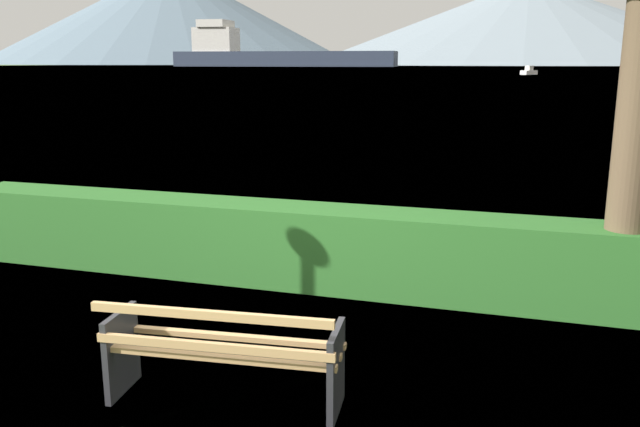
# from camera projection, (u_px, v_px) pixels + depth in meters

# --- Properties ---
(ground_plane) EXTENTS (1400.00, 1400.00, 0.00)m
(ground_plane) POSITION_uv_depth(u_px,v_px,m) (227.00, 400.00, 5.17)
(ground_plane) COLOR #4C6B33
(water_surface) EXTENTS (620.00, 620.00, 0.00)m
(water_surface) POSITION_uv_depth(u_px,v_px,m) (522.00, 67.00, 292.66)
(water_surface) COLOR #6B8EA3
(water_surface) RESTS_ON ground_plane
(park_bench) EXTENTS (1.86, 0.74, 0.87)m
(park_bench) POSITION_uv_depth(u_px,v_px,m) (223.00, 353.00, 5.01)
(park_bench) COLOR tan
(park_bench) RESTS_ON ground_plane
(hedge_row) EXTENTS (9.77, 0.70, 0.94)m
(hedge_row) POSITION_uv_depth(u_px,v_px,m) (328.00, 248.00, 7.68)
(hedge_row) COLOR #2D6B28
(hedge_row) RESTS_ON ground_plane
(cargo_ship_large) EXTENTS (113.71, 24.91, 23.00)m
(cargo_ship_large) POSITION_uv_depth(u_px,v_px,m) (267.00, 53.00, 332.92)
(cargo_ship_large) COLOR #2D384C
(cargo_ship_large) RESTS_ON water_surface
(fishing_boat_near) EXTENTS (3.38, 4.63, 1.74)m
(fishing_boat_near) POSITION_uv_depth(u_px,v_px,m) (529.00, 72.00, 129.98)
(fishing_boat_near) COLOR silver
(fishing_boat_near) RESTS_ON water_surface
(distant_hills) EXTENTS (902.52, 394.91, 88.65)m
(distant_hills) POSITION_uv_depth(u_px,v_px,m) (455.00, 20.00, 550.99)
(distant_hills) COLOR slate
(distant_hills) RESTS_ON ground_plane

